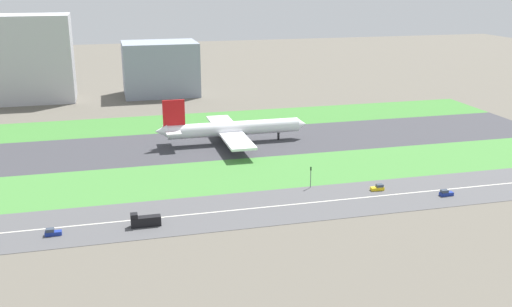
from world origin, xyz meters
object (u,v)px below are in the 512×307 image
Objects in this scene: car_1 at (446,193)px; traffic_light at (311,176)px; hangar_building at (160,69)px; car_0 at (52,232)px; airliner at (230,129)px; car_3 at (378,188)px; truck_0 at (145,221)px; terminal_building at (32,58)px; fuel_tank_west at (157,69)px.

traffic_light reaches higher than car_1.
car_1 is at bearing -69.46° from hangar_building.
car_1 is 1.00× the size of car_0.
airliner reaches higher than car_3.
car_3 is at bearing -62.56° from airliner.
truck_0 reaches higher than car_3.
terminal_building is at bearing 120.53° from traffic_light.
car_0 is at bearing -104.18° from hangar_building.
airliner is 3.20× the size of fuel_tank_west.
airliner is 76.81m from car_3.
traffic_light is (55.84, 17.99, 2.62)m from truck_0.
airliner reaches higher than traffic_light.
airliner is 9.03× the size of traffic_light.
car_0 is (-101.45, -10.00, 0.00)m from car_3.
airliner is 88.34m from truck_0.
airliner is 145.08m from terminal_building.
fuel_tank_west is (-70.44, 237.00, 7.44)m from car_1.
airliner is 1.51× the size of hangar_building.
fuel_tank_west reaches higher than traffic_light.
car_0 is (-66.14, -78.00, -5.31)m from airliner.
car_3 and car_0 have the same top height.
car_1 is at bearing -180.00° from car_0.
truck_0 is at bearing -117.86° from airliner.
truck_0 reaches higher than car_0.
traffic_light is (-20.70, 7.99, 3.37)m from car_3.
car_3 is 0.52× the size of truck_0.
truck_0 is (-76.54, -10.00, 0.75)m from car_3.
car_0 is at bearing -167.44° from traffic_light.
traffic_light is at bearing -167.44° from car_0.
car_1 is 0.61× the size of traffic_light.
traffic_light reaches higher than car_0.
hangar_building is at bearing 0.00° from terminal_building.
truck_0 reaches higher than car_1.
car_0 is 0.10× the size of hangar_building.
truck_0 is at bearing -97.00° from hangar_building.
hangar_building is at bearing 98.79° from airliner.
car_1 is 0.10× the size of hangar_building.
traffic_light reaches higher than truck_0.
airliner is at bearing -117.86° from truck_0.
car_0 is at bearing -130.29° from airliner.
hangar_building is (23.59, 192.00, 13.84)m from truck_0.
car_1 is 120.45m from car_0.
truck_0 is at bearing -96.04° from fuel_tank_west.
fuel_tank_west is (-16.13, 159.00, 2.13)m from airliner.
airliner reaches higher than fuel_tank_west.
airliner is 115.73m from hangar_building.
car_0 is at bearing -0.00° from truck_0.
airliner is 14.77× the size of car_1.
car_1 and car_0 have the same top height.
airliner is at bearing -55.15° from car_1.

